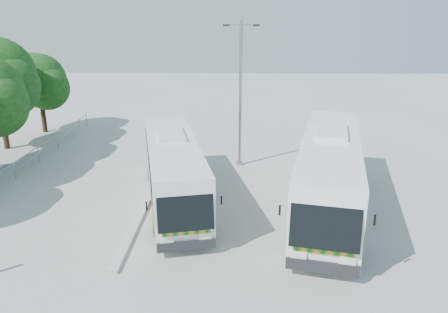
{
  "coord_description": "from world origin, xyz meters",
  "views": [
    {
      "loc": [
        1.89,
        -18.96,
        8.49
      ],
      "look_at": [
        1.35,
        2.78,
        1.48
      ],
      "focal_mm": 35.0,
      "sensor_mm": 36.0,
      "label": 1
    }
  ],
  "objects_px": {
    "tree_far_e": "(40,81)",
    "lamppost": "(240,89)",
    "coach_adjacent": "(329,172)",
    "coach_main": "(173,168)"
  },
  "relations": [
    {
      "from": "coach_adjacent",
      "to": "lamppost",
      "type": "height_order",
      "value": "lamppost"
    },
    {
      "from": "coach_adjacent",
      "to": "coach_main",
      "type": "bearing_deg",
      "value": -173.78
    },
    {
      "from": "coach_main",
      "to": "lamppost",
      "type": "bearing_deg",
      "value": 46.72
    },
    {
      "from": "tree_far_e",
      "to": "coach_adjacent",
      "type": "bearing_deg",
      "value": -36.15
    },
    {
      "from": "tree_far_e",
      "to": "coach_main",
      "type": "relative_size",
      "value": 0.54
    },
    {
      "from": "tree_far_e",
      "to": "lamppost",
      "type": "height_order",
      "value": "lamppost"
    },
    {
      "from": "coach_main",
      "to": "coach_adjacent",
      "type": "relative_size",
      "value": 0.9
    },
    {
      "from": "coach_main",
      "to": "lamppost",
      "type": "distance_m",
      "value": 6.93
    },
    {
      "from": "lamppost",
      "to": "tree_far_e",
      "type": "bearing_deg",
      "value": 159.84
    },
    {
      "from": "tree_far_e",
      "to": "coach_adjacent",
      "type": "xyz_separation_m",
      "value": [
        18.77,
        -13.71,
        -2.05
      ]
    }
  ]
}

